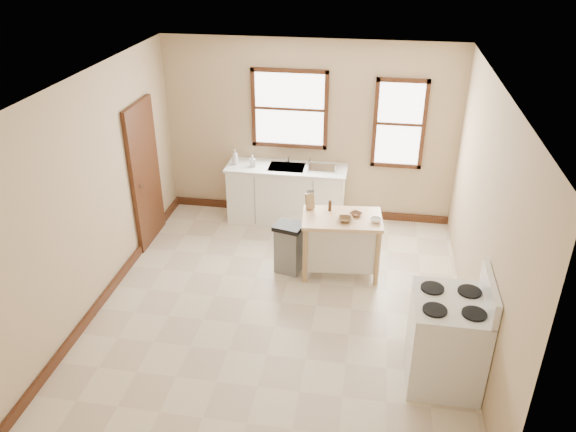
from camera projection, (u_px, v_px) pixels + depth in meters
The scene contains 23 objects.
floor at pixel (282, 302), 7.09m from camera, with size 5.00×5.00×0.00m, color beige.
ceiling at pixel (280, 82), 5.78m from camera, with size 5.00×5.00×0.00m, color white.
wall_back at pixel (309, 132), 8.61m from camera, with size 4.50×0.04×2.80m, color tan.
wall_left at pixel (97, 190), 6.75m from camera, with size 0.04×5.00×2.80m, color tan.
wall_right at pixel (484, 218), 6.11m from camera, with size 0.04×5.00×2.80m, color tan.
window_main at pixel (290, 109), 8.48m from camera, with size 1.17×0.06×1.22m, color #391E0F, non-canonical shape.
window_side at pixel (399, 124), 8.31m from camera, with size 0.77×0.06×1.37m, color #391E0F, non-canonical shape.
door_left at pixel (145, 174), 8.04m from camera, with size 0.06×0.90×2.10m, color #391E0F.
baseboard_back at pixel (307, 210), 9.21m from camera, with size 4.50×0.04×0.12m, color #391E0F.
baseboard_left at pixel (116, 282), 7.37m from camera, with size 0.04×5.00×0.12m, color #391E0F.
sink_counter at pixel (287, 194), 8.83m from camera, with size 1.86×0.62×0.92m, color white, non-canonical shape.
faucet at pixel (288, 156), 8.72m from camera, with size 0.03×0.03×0.22m, color silver.
soap_bottle_a at pixel (235, 157), 8.66m from camera, with size 0.09×0.09×0.24m, color #B2B2B2.
soap_bottle_b at pixel (253, 161), 8.60m from camera, with size 0.08×0.08×0.18m, color #B2B2B2.
dish_rack at pixel (323, 165), 8.54m from camera, with size 0.43×0.33×0.11m, color silver, non-canonical shape.
kitchen_island at pixel (341, 245), 7.51m from camera, with size 1.04×0.66×0.85m, color #FBCB93, non-canonical shape.
knife_block at pixel (310, 201), 7.50m from camera, with size 0.10×0.10×0.20m, color tan, non-canonical shape.
pepper_grinder at pixel (330, 206), 7.44m from camera, with size 0.04×0.04×0.15m, color #3D2310.
bowl_a at pixel (345, 219), 7.21m from camera, with size 0.19×0.19×0.05m, color brown.
bowl_b at pixel (356, 214), 7.35m from camera, with size 0.15×0.15×0.04m, color brown.
bowl_c at pixel (376, 220), 7.19m from camera, with size 0.15×0.15×0.05m, color white.
trash_bin at pixel (289, 248), 7.58m from camera, with size 0.37×0.31×0.71m, color slate, non-canonical shape.
gas_stove at pixel (448, 330), 5.64m from camera, with size 0.79×0.80×1.25m, color white, non-canonical shape.
Camera 1 is at (1.01, -5.67, 4.27)m, focal length 35.00 mm.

